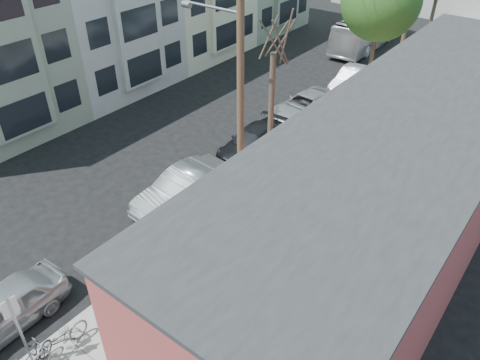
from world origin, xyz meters
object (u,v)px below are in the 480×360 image
Objects in this scene: car_1 at (184,189)px; car_4 at (352,79)px; parking_meter_far at (282,150)px; parked_bike_a at (34,360)px; car_2 at (252,142)px; patron_green at (231,292)px; sign_post at (17,325)px; parking_meter_near at (134,260)px; parked_bike_b at (59,341)px; patio_chair_a at (197,337)px; car_3 at (306,106)px; bus at (370,28)px; cyclist at (165,277)px; utility_pole_near at (239,88)px; tree_bare at (270,126)px; tree_leafy_mid at (381,1)px; car_0 at (1,311)px.

car_1 is 15.51m from car_4.
parking_meter_far is 0.78× the size of parked_bike_a.
parking_meter_far is at bearing -7.12° from car_2.
parked_bike_a is 24.24m from car_4.
patron_green is 10.36m from car_2.
sign_post is 0.65× the size of car_4.
sign_post reaches higher than parking_meter_near.
car_2 is at bearing 98.11° from parked_bike_b.
patio_chair_a is 7.48m from car_1.
parked_bike_a is at bearing -11.37° from sign_post.
car_4 reaches higher than parking_meter_far.
car_3 is (-5.54, 15.61, 0.09)m from patio_chair_a.
bus is at bearing -168.84° from patron_green.
cyclist is 0.40× the size of car_1.
parking_meter_near is 7.33m from utility_pole_near.
car_4 is 0.44× the size of bus.
parked_bike_a is at bearing -36.66° from patron_green.
tree_bare reaches higher than car_2.
tree_bare is 11.24m from parked_bike_b.
utility_pole_near is 1.20× the size of tree_leafy_mid.
car_1 is 10.42m from car_3.
patron_green reaches higher than car_4.
car_4 is (0.31, 23.83, -0.03)m from car_0.
car_4 is at bearing -169.86° from patron_green.
utility_pole_near is at bearing -149.99° from patron_green.
parking_meter_far is 12.88m from parked_bike_b.
tree_bare is at bearing -78.48° from bus.
utility_pole_near is 2.05× the size of car_3.
car_4 is at bearing 99.36° from tree_bare.
parked_bike_a is 0.79× the size of parked_bike_b.
tree_bare reaches higher than car_4.
patio_chair_a is 0.20× the size of car_0.
utility_pole_near reaches higher than cyclist.
tree_bare is 1.45× the size of car_4.
parking_meter_far is 0.61× the size of parked_bike_b.
car_4 is 9.17m from bus.
parked_bike_b is at bearing -80.87° from parking_meter_near.
cyclist is 10.15m from car_2.
car_4 reaches higher than parked_bike_b.
sign_post reaches higher than car_3.
bus is at bearing 100.30° from car_1.
parking_meter_far is at bearing 71.43° from parked_bike_a.
tree_leafy_mid is 5.21× the size of parked_bike_a.
utility_pole_near is 8.96m from patio_chair_a.
patron_green is (3.51, -5.01, -4.30)m from utility_pole_near.
sign_post is 0.28× the size of bus.
patio_chair_a is 0.18× the size of car_3.
utility_pole_near is 10.30m from car_3.
car_3 is (-0.07, 18.74, -0.06)m from car_0.
tree_leafy_mid is at bearing -67.84° from bus.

